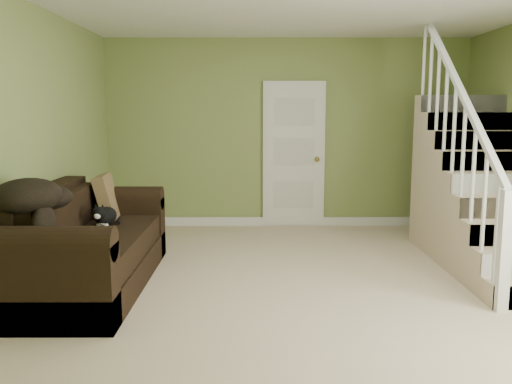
{
  "coord_description": "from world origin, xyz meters",
  "views": [
    {
      "loc": [
        -0.45,
        -4.83,
        1.62
      ],
      "look_at": [
        -0.43,
        0.31,
        0.84
      ],
      "focal_mm": 38.0,
      "sensor_mm": 36.0,
      "label": 1
    }
  ],
  "objects_px": {
    "sofa": "(84,249)",
    "side_table": "(100,226)",
    "banana": "(104,241)",
    "cat": "(105,216)"
  },
  "relations": [
    {
      "from": "sofa",
      "to": "side_table",
      "type": "bearing_deg",
      "value": 99.29
    },
    {
      "from": "sofa",
      "to": "banana",
      "type": "relative_size",
      "value": 11.11
    },
    {
      "from": "side_table",
      "to": "cat",
      "type": "height_order",
      "value": "side_table"
    },
    {
      "from": "side_table",
      "to": "cat",
      "type": "relative_size",
      "value": 1.62
    },
    {
      "from": "side_table",
      "to": "cat",
      "type": "bearing_deg",
      "value": -70.78
    },
    {
      "from": "sofa",
      "to": "side_table",
      "type": "height_order",
      "value": "sofa"
    },
    {
      "from": "side_table",
      "to": "banana",
      "type": "distance_m",
      "value": 1.75
    },
    {
      "from": "banana",
      "to": "sofa",
      "type": "bearing_deg",
      "value": 125.49
    },
    {
      "from": "sofa",
      "to": "side_table",
      "type": "distance_m",
      "value": 1.25
    },
    {
      "from": "cat",
      "to": "banana",
      "type": "xyz_separation_m",
      "value": [
        0.2,
        -0.77,
        -0.06
      ]
    }
  ]
}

